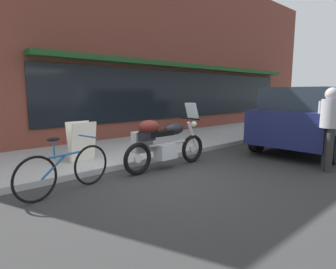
# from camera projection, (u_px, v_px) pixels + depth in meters

# --- Properties ---
(ground_plane) EXTENTS (80.00, 80.00, 0.00)m
(ground_plane) POSITION_uv_depth(u_px,v_px,m) (166.00, 178.00, 5.42)
(ground_plane) COLOR #2D2D2D
(storefront_building) EXTENTS (18.18, 0.90, 6.51)m
(storefront_building) POSITION_uv_depth(u_px,v_px,m) (189.00, 54.00, 11.47)
(storefront_building) COLOR brown
(storefront_building) RESTS_ON ground_plane
(sidewalk_curb) EXTENTS (30.00, 3.06, 0.12)m
(sidewalk_curb) POSITION_uv_depth(u_px,v_px,m) (271.00, 126.00, 13.28)
(sidewalk_curb) COLOR #A5A5A5
(sidewalk_curb) RESTS_ON ground_plane
(touring_motorcycle) EXTENTS (2.23, 0.69, 1.41)m
(touring_motorcycle) POSITION_uv_depth(u_px,v_px,m) (162.00, 141.00, 5.98)
(touring_motorcycle) COLOR black
(touring_motorcycle) RESTS_ON ground_plane
(parked_bicycle) EXTENTS (1.72, 0.54, 0.95)m
(parked_bicycle) POSITION_uv_depth(u_px,v_px,m) (65.00, 170.00, 4.57)
(parked_bicycle) COLOR black
(parked_bicycle) RESTS_ON ground_plane
(parked_minivan) EXTENTS (4.59, 2.31, 1.77)m
(parked_minivan) POSITION_uv_depth(u_px,v_px,m) (312.00, 117.00, 8.01)
(parked_minivan) COLOR #191E4C
(parked_minivan) RESTS_ON ground_plane
(pedestrian_walking) EXTENTS (0.47, 0.54, 1.74)m
(pedestrian_walking) POSITION_uv_depth(u_px,v_px,m) (330.00, 119.00, 5.76)
(pedestrian_walking) COLOR #272727
(pedestrian_walking) RESTS_ON ground_plane
(sandwich_board_sign) EXTENTS (0.55, 0.40, 0.88)m
(sandwich_board_sign) POSITION_uv_depth(u_px,v_px,m) (82.00, 141.00, 6.21)
(sandwich_board_sign) COLOR silver
(sandwich_board_sign) RESTS_ON sidewalk_curb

